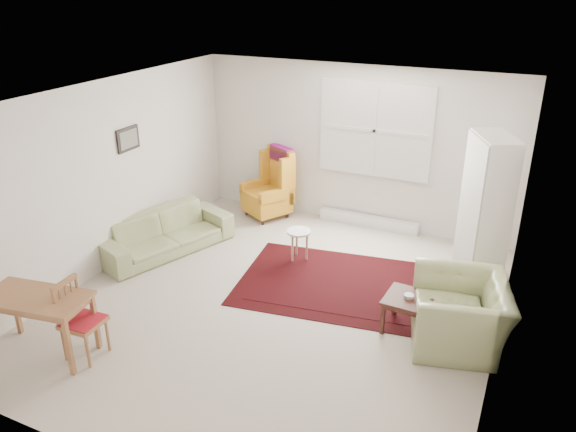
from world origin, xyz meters
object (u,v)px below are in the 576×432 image
at_px(desk_chair, 83,320).
at_px(armchair, 461,307).
at_px(sofa, 164,226).
at_px(cabinet, 485,212).
at_px(wingback_chair, 266,184).
at_px(coffee_table, 407,313).
at_px(desk, 40,325).
at_px(stool, 299,245).

bearing_deg(desk_chair, armchair, -63.53).
xyz_separation_m(sofa, cabinet, (4.20, 0.99, 0.58)).
bearing_deg(cabinet, desk_chair, -161.02).
bearing_deg(sofa, wingback_chair, -3.23).
distance_m(coffee_table, desk_chair, 3.48).
height_order(cabinet, desk_chair, cabinet).
height_order(armchair, desk, armchair).
height_order(sofa, armchair, armchair).
bearing_deg(armchair, coffee_table, -103.24).
distance_m(armchair, cabinet, 1.54).
bearing_deg(wingback_chair, armchair, -2.83).
bearing_deg(sofa, desk_chair, -142.55).
xyz_separation_m(desk, desk_chair, (0.44, 0.16, 0.08)).
relative_size(sofa, wingback_chair, 1.70).
xyz_separation_m(wingback_chair, desk_chair, (-0.02, -4.09, -0.14)).
height_order(armchair, cabinet, cabinet).
bearing_deg(desk_chair, stool, -23.41).
relative_size(armchair, stool, 2.45).
bearing_deg(stool, cabinet, 10.46).
xyz_separation_m(armchair, desk, (-3.91, -2.06, -0.08)).
height_order(wingback_chair, cabinet, cabinet).
relative_size(coffee_table, desk_chair, 0.59).
bearing_deg(coffee_table, desk_chair, -147.09).
relative_size(wingback_chair, desk_chair, 1.33).
xyz_separation_m(stool, cabinet, (2.34, 0.43, 0.75)).
relative_size(stool, cabinet, 0.23).
relative_size(wingback_chair, desk, 1.05).
bearing_deg(stool, coffee_table, -29.78).
distance_m(stool, desk, 3.45).
xyz_separation_m(sofa, wingback_chair, (0.75, 1.74, 0.18)).
relative_size(armchair, desk, 1.01).
relative_size(armchair, desk_chair, 1.28).
relative_size(coffee_table, stool, 1.13).
height_order(desk, desk_chair, desk_chair).
xyz_separation_m(cabinet, desk_chair, (-3.47, -3.35, -0.55)).
bearing_deg(desk, wingback_chair, 83.71).
xyz_separation_m(sofa, coffee_table, (3.65, -0.46, -0.19)).
bearing_deg(armchair, desk_chair, -76.06).
bearing_deg(desk, desk_chair, 19.38).
relative_size(cabinet, desk, 1.79).
relative_size(stool, desk_chair, 0.52).
relative_size(sofa, stool, 4.34).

